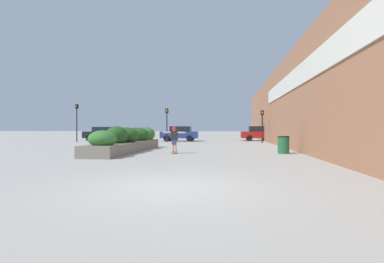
% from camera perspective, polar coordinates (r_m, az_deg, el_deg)
% --- Properties ---
extents(ground_plane, '(300.00, 300.00, 0.00)m').
position_cam_1_polar(ground_plane, '(6.91, -5.00, -10.56)').
color(ground_plane, '#A3A099').
extents(building_wall_right, '(0.67, 49.02, 6.26)m').
position_cam_1_polar(building_wall_right, '(25.02, 16.55, 4.67)').
color(building_wall_right, '#9E6647').
rests_on(building_wall_right, ground_plane).
extents(planter_box, '(1.63, 9.19, 1.46)m').
position_cam_1_polar(planter_box, '(18.11, -12.04, -1.75)').
color(planter_box, slate).
rests_on(planter_box, ground_plane).
extents(skateboard, '(0.28, 0.72, 0.09)m').
position_cam_1_polar(skateboard, '(16.06, -3.40, -3.96)').
color(skateboard, maroon).
rests_on(skateboard, ground_plane).
extents(skateboarder, '(1.25, 0.23, 1.34)m').
position_cam_1_polar(skateboarder, '(16.02, -3.40, -0.98)').
color(skateboarder, tan).
rests_on(skateboarder, skateboard).
extents(trash_bin, '(0.63, 0.63, 0.93)m').
position_cam_1_polar(trash_bin, '(16.71, 17.03, -2.44)').
color(trash_bin, '#1E5B33').
rests_on(trash_bin, ground_plane).
extents(car_leftmost, '(4.64, 1.89, 1.48)m').
position_cam_1_polar(car_leftmost, '(37.21, 24.15, -0.36)').
color(car_leftmost, maroon).
rests_on(car_leftmost, ground_plane).
extents(car_center_left, '(4.10, 2.06, 1.53)m').
position_cam_1_polar(car_center_left, '(34.83, -16.47, -0.37)').
color(car_center_left, black).
rests_on(car_center_left, ground_plane).
extents(car_center_right, '(4.66, 1.87, 1.60)m').
position_cam_1_polar(car_center_right, '(33.79, 13.16, -0.33)').
color(car_center_right, maroon).
rests_on(car_center_right, ground_plane).
extents(car_rightmost, '(3.91, 2.00, 1.59)m').
position_cam_1_polar(car_rightmost, '(32.06, -2.35, -0.37)').
color(car_rightmost, navy).
rests_on(car_rightmost, ground_plane).
extents(traffic_light_left, '(0.28, 0.30, 3.30)m').
position_cam_1_polar(traffic_light_left, '(29.12, -4.82, 2.36)').
color(traffic_light_left, black).
rests_on(traffic_light_left, ground_plane).
extents(traffic_light_right, '(0.28, 0.30, 3.06)m').
position_cam_1_polar(traffic_light_right, '(28.68, 13.23, 2.08)').
color(traffic_light_right, black).
rests_on(traffic_light_right, ground_plane).
extents(traffic_light_far_left, '(0.28, 0.30, 3.82)m').
position_cam_1_polar(traffic_light_far_left, '(32.53, -21.11, 2.69)').
color(traffic_light_far_left, black).
rests_on(traffic_light_far_left, ground_plane).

